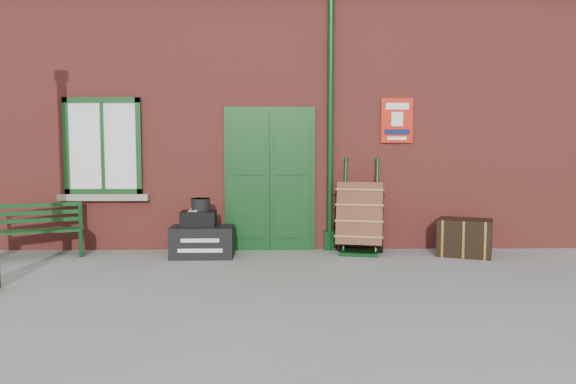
{
  "coord_description": "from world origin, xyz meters",
  "views": [
    {
      "loc": [
        -0.18,
        -7.36,
        1.7
      ],
      "look_at": [
        -0.03,
        0.6,
        1.0
      ],
      "focal_mm": 35.0,
      "sensor_mm": 36.0,
      "label": 1
    }
  ],
  "objects_px": {
    "bench": "(35,229)",
    "dark_trunk": "(465,238)",
    "houdini_trunk": "(202,242)",
    "porter_trolley": "(360,217)"
  },
  "relations": [
    {
      "from": "porter_trolley",
      "to": "dark_trunk",
      "type": "distance_m",
      "value": 1.59
    },
    {
      "from": "bench",
      "to": "houdini_trunk",
      "type": "xyz_separation_m",
      "value": [
        2.49,
        -0.07,
        -0.18
      ]
    },
    {
      "from": "houdini_trunk",
      "to": "dark_trunk",
      "type": "bearing_deg",
      "value": 0.12
    },
    {
      "from": "houdini_trunk",
      "to": "dark_trunk",
      "type": "height_order",
      "value": "dark_trunk"
    },
    {
      "from": "porter_trolley",
      "to": "dark_trunk",
      "type": "height_order",
      "value": "porter_trolley"
    },
    {
      "from": "bench",
      "to": "dark_trunk",
      "type": "relative_size",
      "value": 1.81
    },
    {
      "from": "bench",
      "to": "dark_trunk",
      "type": "height_order",
      "value": "bench"
    },
    {
      "from": "porter_trolley",
      "to": "dark_trunk",
      "type": "bearing_deg",
      "value": 1.47
    },
    {
      "from": "bench",
      "to": "houdini_trunk",
      "type": "bearing_deg",
      "value": -20.22
    },
    {
      "from": "bench",
      "to": "houdini_trunk",
      "type": "distance_m",
      "value": 2.5
    }
  ]
}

